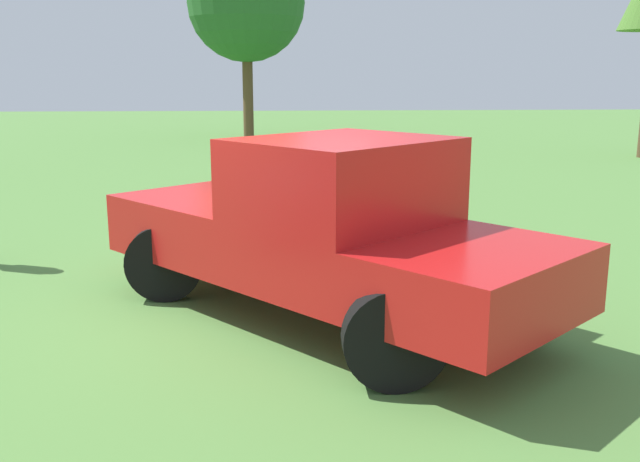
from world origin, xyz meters
name	(u,v)px	position (x,y,z in m)	size (l,w,h in m)	color
ground_plane	(260,311)	(0.00, 0.00, 0.00)	(80.00, 80.00, 0.00)	#54843D
pickup_truck	(329,227)	(-0.70, 0.32, 0.96)	(4.72, 4.99, 1.84)	black
tree_far_center	(246,3)	(0.80, -20.36, 4.94)	(4.33, 4.33, 7.12)	brown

